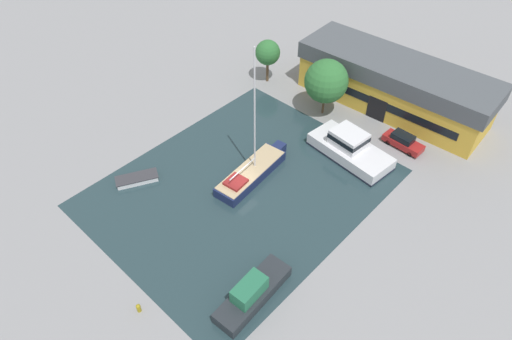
{
  "coord_description": "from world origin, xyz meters",
  "views": [
    {
      "loc": [
        23.37,
        -22.85,
        33.84
      ],
      "look_at": [
        0.0,
        2.15,
        1.0
      ],
      "focal_mm": 32.0,
      "sensor_mm": 36.0,
      "label": 1
    }
  ],
  "objects_px": {
    "quay_tree_near_building": "(326,81)",
    "motor_cruiser": "(350,148)",
    "parked_car": "(403,141)",
    "small_dinghy": "(137,179)",
    "warehouse_building": "(394,84)",
    "quay_tree_by_water": "(268,53)",
    "cabin_boat": "(252,293)",
    "sailboat_moored": "(252,172)"
  },
  "relations": [
    {
      "from": "quay_tree_by_water",
      "to": "parked_car",
      "type": "relative_size",
      "value": 1.26
    },
    {
      "from": "parked_car",
      "to": "cabin_boat",
      "type": "bearing_deg",
      "value": 4.25
    },
    {
      "from": "quay_tree_near_building",
      "to": "cabin_boat",
      "type": "bearing_deg",
      "value": -65.31
    },
    {
      "from": "cabin_boat",
      "to": "motor_cruiser",
      "type": "bearing_deg",
      "value": 98.6
    },
    {
      "from": "warehouse_building",
      "to": "cabin_boat",
      "type": "relative_size",
      "value": 3.11
    },
    {
      "from": "parked_car",
      "to": "small_dinghy",
      "type": "distance_m",
      "value": 29.41
    },
    {
      "from": "quay_tree_by_water",
      "to": "motor_cruiser",
      "type": "bearing_deg",
      "value": -16.88
    },
    {
      "from": "warehouse_building",
      "to": "cabin_boat",
      "type": "xyz_separation_m",
      "value": [
        6.1,
        -31.49,
        -2.25
      ]
    },
    {
      "from": "quay_tree_by_water",
      "to": "parked_car",
      "type": "bearing_deg",
      "value": 0.75
    },
    {
      "from": "parked_car",
      "to": "quay_tree_near_building",
      "type": "bearing_deg",
      "value": -82.28
    },
    {
      "from": "motor_cruiser",
      "to": "cabin_boat",
      "type": "xyz_separation_m",
      "value": [
        4.4,
        -20.17,
        -0.21
      ]
    },
    {
      "from": "quay_tree_by_water",
      "to": "motor_cruiser",
      "type": "distance_m",
      "value": 17.72
    },
    {
      "from": "warehouse_building",
      "to": "parked_car",
      "type": "bearing_deg",
      "value": -51.48
    },
    {
      "from": "warehouse_building",
      "to": "sailboat_moored",
      "type": "height_order",
      "value": "sailboat_moored"
    },
    {
      "from": "quay_tree_by_water",
      "to": "warehouse_building",
      "type": "bearing_deg",
      "value": 22.66
    },
    {
      "from": "motor_cruiser",
      "to": "small_dinghy",
      "type": "xyz_separation_m",
      "value": [
        -13.81,
        -18.39,
        -0.78
      ]
    },
    {
      "from": "sailboat_moored",
      "to": "cabin_boat",
      "type": "height_order",
      "value": "sailboat_moored"
    },
    {
      "from": "warehouse_building",
      "to": "sailboat_moored",
      "type": "bearing_deg",
      "value": -103.17
    },
    {
      "from": "quay_tree_near_building",
      "to": "quay_tree_by_water",
      "type": "bearing_deg",
      "value": 175.88
    },
    {
      "from": "quay_tree_near_building",
      "to": "motor_cruiser",
      "type": "relative_size",
      "value": 0.73
    },
    {
      "from": "small_dinghy",
      "to": "motor_cruiser",
      "type": "bearing_deg",
      "value": -98.98
    },
    {
      "from": "motor_cruiser",
      "to": "small_dinghy",
      "type": "relative_size",
      "value": 2.12
    },
    {
      "from": "warehouse_building",
      "to": "parked_car",
      "type": "height_order",
      "value": "warehouse_building"
    },
    {
      "from": "parked_car",
      "to": "warehouse_building",
      "type": "bearing_deg",
      "value": -136.27
    },
    {
      "from": "quay_tree_near_building",
      "to": "parked_car",
      "type": "relative_size",
      "value": 1.54
    },
    {
      "from": "sailboat_moored",
      "to": "cabin_boat",
      "type": "xyz_separation_m",
      "value": [
        9.94,
        -10.46,
        0.2
      ]
    },
    {
      "from": "quay_tree_by_water",
      "to": "motor_cruiser",
      "type": "height_order",
      "value": "quay_tree_by_water"
    },
    {
      "from": "sailboat_moored",
      "to": "cabin_boat",
      "type": "relative_size",
      "value": 1.93
    },
    {
      "from": "motor_cruiser",
      "to": "small_dinghy",
      "type": "bearing_deg",
      "value": 148.91
    },
    {
      "from": "cabin_boat",
      "to": "parked_car",
      "type": "bearing_deg",
      "value": 88.16
    },
    {
      "from": "parked_car",
      "to": "sailboat_moored",
      "type": "bearing_deg",
      "value": -28.83
    },
    {
      "from": "sailboat_moored",
      "to": "motor_cruiser",
      "type": "height_order",
      "value": "sailboat_moored"
    },
    {
      "from": "warehouse_building",
      "to": "quay_tree_by_water",
      "type": "xyz_separation_m",
      "value": [
        -14.99,
        -6.26,
        1.05
      ]
    },
    {
      "from": "warehouse_building",
      "to": "small_dinghy",
      "type": "xyz_separation_m",
      "value": [
        -12.11,
        -29.72,
        -2.82
      ]
    },
    {
      "from": "warehouse_building",
      "to": "motor_cruiser",
      "type": "height_order",
      "value": "warehouse_building"
    },
    {
      "from": "warehouse_building",
      "to": "small_dinghy",
      "type": "distance_m",
      "value": 32.21
    },
    {
      "from": "sailboat_moored",
      "to": "parked_car",
      "type": "bearing_deg",
      "value": 53.02
    },
    {
      "from": "sailboat_moored",
      "to": "motor_cruiser",
      "type": "relative_size",
      "value": 1.53
    },
    {
      "from": "sailboat_moored",
      "to": "small_dinghy",
      "type": "distance_m",
      "value": 12.0
    },
    {
      "from": "quay_tree_by_water",
      "to": "cabin_boat",
      "type": "xyz_separation_m",
      "value": [
        21.1,
        -25.23,
        -3.3
      ]
    },
    {
      "from": "warehouse_building",
      "to": "quay_tree_by_water",
      "type": "relative_size",
      "value": 4.12
    },
    {
      "from": "quay_tree_near_building",
      "to": "cabin_boat",
      "type": "relative_size",
      "value": 0.92
    }
  ]
}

